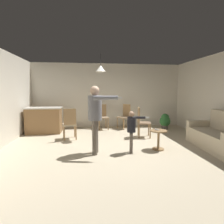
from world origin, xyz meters
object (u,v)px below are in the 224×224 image
at_px(person_child, 132,127).
at_px(dining_chair_near_wall, 125,115).
at_px(person_adult, 96,112).
at_px(couch_floral, 219,137).
at_px(side_table_by_couch, 158,137).
at_px(dining_chair_by_counter, 142,121).
at_px(dining_chair_spare, 102,116).
at_px(potted_plant_corner, 165,121).
at_px(kitchen_counter, 44,120).
at_px(spare_remote_on_table, 157,130).
at_px(dining_chair_centre_back, 70,123).

relative_size(person_child, dining_chair_near_wall, 1.05).
bearing_deg(person_child, person_adult, -81.43).
bearing_deg(couch_floral, side_table_by_couch, 88.62).
height_order(dining_chair_by_counter, dining_chair_spare, same).
xyz_separation_m(dining_chair_near_wall, potted_plant_corner, (1.55, -0.43, -0.19)).
bearing_deg(couch_floral, person_adult, 92.92).
relative_size(person_adult, potted_plant_corner, 2.58).
distance_m(person_adult, dining_chair_near_wall, 3.20).
height_order(kitchen_counter, side_table_by_couch, kitchen_counter).
bearing_deg(kitchen_counter, person_child, -42.05).
relative_size(kitchen_counter, potted_plant_corner, 1.95).
bearing_deg(couch_floral, kitchen_counter, 67.75).
height_order(person_adult, spare_remote_on_table, person_adult).
distance_m(side_table_by_couch, person_child, 0.84).
height_order(kitchen_counter, dining_chair_near_wall, dining_chair_near_wall).
xyz_separation_m(kitchen_counter, dining_chair_near_wall, (3.10, 0.47, 0.07)).
xyz_separation_m(dining_chair_centre_back, spare_remote_on_table, (2.39, -1.27, -0.01)).
height_order(couch_floral, side_table_by_couch, couch_floral).
bearing_deg(couch_floral, potted_plant_corner, 13.76).
bearing_deg(kitchen_counter, dining_chair_centre_back, -44.60).
relative_size(dining_chair_centre_back, dining_chair_spare, 1.00).
relative_size(couch_floral, dining_chair_near_wall, 1.85).
bearing_deg(couch_floral, dining_chair_near_wall, 37.91).
distance_m(person_adult, dining_chair_spare, 2.94).
distance_m(person_adult, potted_plant_corner, 3.81).
height_order(dining_chair_by_counter, dining_chair_near_wall, same).
height_order(person_child, dining_chair_spare, person_child).
distance_m(dining_chair_centre_back, spare_remote_on_table, 2.71).
height_order(dining_chair_near_wall, dining_chair_centre_back, same).
relative_size(side_table_by_couch, person_adult, 0.31).
xyz_separation_m(dining_chair_by_counter, dining_chair_spare, (-1.24, 1.44, 0.00)).
xyz_separation_m(kitchen_counter, potted_plant_corner, (4.66, 0.04, -0.12)).
height_order(person_child, dining_chair_by_counter, person_child).
xyz_separation_m(dining_chair_near_wall, dining_chair_centre_back, (-2.06, -1.50, 0.00)).
height_order(side_table_by_couch, dining_chair_spare, dining_chair_spare).
relative_size(couch_floral, potted_plant_corner, 2.86).
distance_m(dining_chair_by_counter, dining_chair_near_wall, 1.49).
height_order(dining_chair_centre_back, spare_remote_on_table, dining_chair_centre_back).
bearing_deg(dining_chair_spare, side_table_by_couch, 106.52).
bearing_deg(dining_chair_spare, couch_floral, 126.68).
height_order(kitchen_counter, dining_chair_centre_back, dining_chair_centre_back).
relative_size(person_adult, dining_chair_centre_back, 1.67).
xyz_separation_m(kitchen_counter, person_child, (2.72, -2.45, 0.17)).
bearing_deg(dining_chair_centre_back, spare_remote_on_table, -39.62).
bearing_deg(side_table_by_couch, dining_chair_spare, 115.30).
xyz_separation_m(person_child, dining_chair_by_counter, (0.69, 1.47, -0.11)).
xyz_separation_m(dining_chair_spare, spare_remote_on_table, (1.26, -2.75, -0.01)).
xyz_separation_m(dining_chair_by_counter, spare_remote_on_table, (0.02, -1.32, -0.01)).
bearing_deg(spare_remote_on_table, potted_plant_corner, 62.43).
height_order(dining_chair_centre_back, dining_chair_spare, same).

